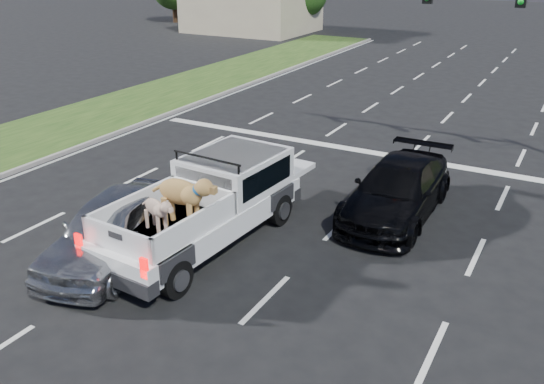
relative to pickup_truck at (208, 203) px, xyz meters
The scene contains 8 objects.
ground 2.06m from the pickup_truck, 64.22° to the right, with size 160.00×160.00×0.00m, color black.
road_markings 5.13m from the pickup_truck, 81.13° to the left, with size 17.75×60.00×0.01m.
grass_median_left 11.64m from the pickup_truck, 157.71° to the left, with size 5.00×60.00×0.10m, color #1C3E13.
curb_left 9.42m from the pickup_truck, 152.02° to the left, with size 0.15×60.00×0.14m, color gray.
building_left 39.42m from the pickup_truck, 119.20° to the left, with size 10.00×8.00×4.40m, color tan.
pickup_truck is the anchor object (origin of this frame).
silver_sedan 2.30m from the pickup_truck, 128.67° to the right, with size 1.88×4.67×1.59m, color #B3B5BA.
black_coupe 5.20m from the pickup_truck, 45.89° to the left, with size 2.08×5.12×1.49m, color black.
Camera 1 is at (6.80, -8.86, 6.77)m, focal length 38.00 mm.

